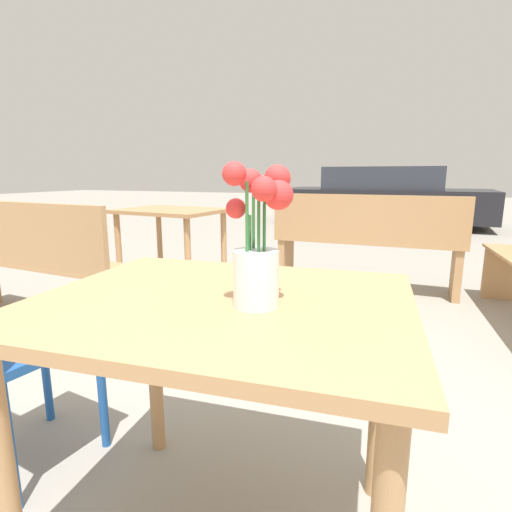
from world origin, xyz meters
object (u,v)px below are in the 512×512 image
at_px(flower_vase, 258,251).
at_px(table_back, 171,224).
at_px(table_front, 223,338).
at_px(bench_near, 27,260).
at_px(parked_car, 384,197).
at_px(bench_middle, 365,240).

distance_m(flower_vase, table_back, 2.63).
relative_size(table_front, bench_near, 0.59).
height_order(bench_near, parked_car, parked_car).
xyz_separation_m(table_front, bench_middle, (0.06, 2.67, -0.15)).
xyz_separation_m(bench_near, table_back, (0.42, 1.05, 0.14)).
relative_size(flower_vase, table_back, 0.35).
xyz_separation_m(table_front, parked_car, (-0.15, 7.82, -0.05)).
bearing_deg(bench_middle, table_front, -91.28).
bearing_deg(parked_car, table_front, -88.90).
height_order(table_back, parked_car, parked_car).
bearing_deg(flower_vase, parked_car, 91.86).
bearing_deg(bench_middle, parked_car, 92.34).
bearing_deg(table_back, flower_vase, -52.49).
height_order(bench_middle, parked_car, parked_car).
xyz_separation_m(table_front, bench_near, (-1.91, 1.00, -0.15)).
height_order(table_front, parked_car, parked_car).
distance_m(table_front, flower_vase, 0.26).
height_order(flower_vase, table_back, flower_vase).
xyz_separation_m(bench_middle, table_back, (-1.55, -0.62, 0.14)).
relative_size(table_front, parked_car, 0.23).
xyz_separation_m(flower_vase, parked_car, (-0.26, 7.85, -0.29)).
bearing_deg(bench_near, parked_car, 75.51).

